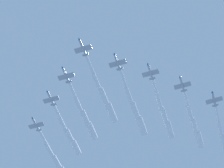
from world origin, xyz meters
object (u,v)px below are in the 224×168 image
object	(u,v)px
jet_lead	(104,97)
jet_port_outer	(195,126)
jet_trail_port	(224,141)
jet_port_mid	(164,116)
jet_port_inner	(135,111)
jet_starboard_outer	(57,162)
jet_starboard_inner	(85,118)
jet_starboard_mid	(69,136)

from	to	relation	value
jet_lead	jet_port_outer	world-z (taller)	jet_port_outer
jet_lead	jet_trail_port	size ratio (longest dim) A/B	1.02
jet_lead	jet_trail_port	bearing A→B (deg)	30.11
jet_port_mid	jet_port_outer	world-z (taller)	jet_port_mid
jet_port_inner	jet_starboard_outer	xyz separation A→B (m)	(-46.78, 32.37, 1.14)
jet_starboard_inner	jet_port_mid	size ratio (longest dim) A/B	0.98
jet_port_inner	jet_port_outer	bearing A→B (deg)	27.10
jet_port_outer	jet_trail_port	world-z (taller)	jet_port_outer
jet_trail_port	jet_starboard_outer	bearing A→B (deg)	175.90
jet_port_mid	jet_starboard_outer	world-z (taller)	jet_port_mid
jet_port_outer	jet_port_mid	bearing A→B (deg)	-151.38
jet_lead	jet_trail_port	distance (m)	70.02
jet_port_outer	jet_trail_port	xyz separation A→B (m)	(15.23, 10.19, -2.68)
jet_starboard_inner	jet_port_outer	world-z (taller)	jet_port_outer
jet_port_inner	jet_port_mid	bearing A→B (deg)	25.43
jet_starboard_mid	jet_trail_port	xyz separation A→B (m)	(82.70, 10.30, -3.46)
jet_trail_port	jet_starboard_mid	bearing A→B (deg)	-172.90
jet_starboard_inner	jet_starboard_mid	distance (m)	16.79
jet_lead	jet_port_outer	xyz separation A→B (m)	(45.33, 24.92, 1.35)
jet_starboard_inner	jet_trail_port	xyz separation A→B (m)	(71.97, 23.07, -1.54)
jet_starboard_inner	jet_port_inner	bearing A→B (deg)	-5.81
jet_starboard_outer	jet_port_mid	bearing A→B (deg)	-22.42
jet_lead	jet_starboard_inner	size ratio (longest dim) A/B	1.07
jet_starboard_inner	jet_port_mid	world-z (taller)	jet_port_mid
jet_port_outer	jet_starboard_outer	world-z (taller)	jet_port_outer
jet_port_inner	jet_starboard_mid	distance (m)	40.29
jet_starboard_inner	jet_port_mid	xyz separation A→B (m)	(41.05, 4.31, 1.28)
jet_starboard_mid	jet_port_inner	bearing A→B (deg)	-22.62
jet_starboard_inner	jet_port_outer	distance (m)	58.19
jet_port_mid	jet_starboard_mid	world-z (taller)	jet_starboard_mid
jet_lead	jet_port_inner	size ratio (longest dim) A/B	0.99
jet_port_inner	jet_starboard_inner	xyz separation A→B (m)	(-26.34, 2.68, 1.26)
jet_starboard_inner	jet_lead	bearing A→B (deg)	-46.56
jet_lead	jet_starboard_outer	world-z (taller)	jet_starboard_outer
jet_starboard_inner	jet_port_mid	bearing A→B (deg)	6.00
jet_starboard_mid	jet_port_outer	world-z (taller)	jet_starboard_mid
jet_port_mid	jet_starboard_outer	bearing A→B (deg)	157.58
jet_lead	jet_starboard_inner	bearing A→B (deg)	133.44
jet_lead	jet_starboard_mid	xyz separation A→B (m)	(-22.14, 24.82, 2.13)
jet_port_mid	jet_starboard_mid	distance (m)	52.48
jet_starboard_inner	jet_port_outer	xyz separation A→B (m)	(56.74, 12.87, 1.14)
jet_starboard_inner	jet_starboard_outer	world-z (taller)	jet_starboard_inner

